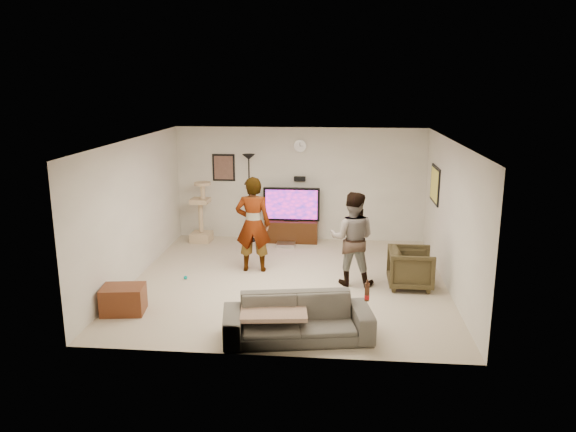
# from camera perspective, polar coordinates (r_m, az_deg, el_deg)

# --- Properties ---
(floor) EXTENTS (5.50, 5.50, 0.02)m
(floor) POSITION_cam_1_polar(r_m,az_deg,el_deg) (9.86, 0.06, -6.83)
(floor) COLOR tan
(floor) RESTS_ON ground
(ceiling) EXTENTS (5.50, 5.50, 0.02)m
(ceiling) POSITION_cam_1_polar(r_m,az_deg,el_deg) (9.27, 0.06, 7.90)
(ceiling) COLOR white
(ceiling) RESTS_ON wall_back
(wall_back) EXTENTS (5.50, 0.04, 2.50)m
(wall_back) POSITION_cam_1_polar(r_m,az_deg,el_deg) (12.17, 1.24, 3.32)
(wall_back) COLOR beige
(wall_back) RESTS_ON floor
(wall_front) EXTENTS (5.50, 0.04, 2.50)m
(wall_front) POSITION_cam_1_polar(r_m,az_deg,el_deg) (6.86, -2.04, -5.04)
(wall_front) COLOR beige
(wall_front) RESTS_ON floor
(wall_left) EXTENTS (0.04, 5.50, 2.50)m
(wall_left) POSITION_cam_1_polar(r_m,az_deg,el_deg) (10.11, -15.66, 0.64)
(wall_left) COLOR beige
(wall_left) RESTS_ON floor
(wall_right) EXTENTS (0.04, 5.50, 2.50)m
(wall_right) POSITION_cam_1_polar(r_m,az_deg,el_deg) (9.64, 16.56, -0.05)
(wall_right) COLOR beige
(wall_right) RESTS_ON floor
(wall_clock) EXTENTS (0.26, 0.04, 0.26)m
(wall_clock) POSITION_cam_1_polar(r_m,az_deg,el_deg) (12.01, 1.25, 7.29)
(wall_clock) COLOR white
(wall_clock) RESTS_ON wall_back
(wall_speaker) EXTENTS (0.25, 0.10, 0.10)m
(wall_speaker) POSITION_cam_1_polar(r_m,az_deg,el_deg) (12.09, 1.22, 3.88)
(wall_speaker) COLOR black
(wall_speaker) RESTS_ON wall_back
(picture_back) EXTENTS (0.42, 0.03, 0.52)m
(picture_back) POSITION_cam_1_polar(r_m,az_deg,el_deg) (12.33, -6.70, 5.02)
(picture_back) COLOR brown
(picture_back) RESTS_ON wall_back
(picture_right) EXTENTS (0.03, 0.78, 0.62)m
(picture_right) POSITION_cam_1_polar(r_m,az_deg,el_deg) (11.13, 15.00, 3.17)
(picture_right) COLOR #FEEC54
(picture_right) RESTS_ON wall_right
(tv_stand) EXTENTS (1.16, 0.45, 0.48)m
(tv_stand) POSITION_cam_1_polar(r_m,az_deg,el_deg) (12.17, 0.37, -1.55)
(tv_stand) COLOR #311809
(tv_stand) RESTS_ON floor
(console_box) EXTENTS (0.40, 0.30, 0.07)m
(console_box) POSITION_cam_1_polar(r_m,az_deg,el_deg) (11.86, -0.23, -3.00)
(console_box) COLOR #B8B8B8
(console_box) RESTS_ON floor
(tv) EXTENTS (1.23, 0.08, 0.73)m
(tv) POSITION_cam_1_polar(r_m,az_deg,el_deg) (12.02, 0.37, 1.24)
(tv) COLOR black
(tv) RESTS_ON tv_stand
(tv_screen) EXTENTS (1.13, 0.01, 0.64)m
(tv_screen) POSITION_cam_1_polar(r_m,az_deg,el_deg) (11.98, 0.35, 1.19)
(tv_screen) COLOR #D31B82
(tv_screen) RESTS_ON tv
(floor_lamp) EXTENTS (0.32, 0.32, 1.93)m
(floor_lamp) POSITION_cam_1_polar(r_m,az_deg,el_deg) (12.09, -4.03, 1.85)
(floor_lamp) COLOR black
(floor_lamp) RESTS_ON floor
(cat_tree) EXTENTS (0.45, 0.45, 1.35)m
(cat_tree) POSITION_cam_1_polar(r_m,az_deg,el_deg) (12.22, -9.07, 0.45)
(cat_tree) COLOR tan
(cat_tree) RESTS_ON floor
(person_left) EXTENTS (0.67, 0.46, 1.79)m
(person_left) POSITION_cam_1_polar(r_m,az_deg,el_deg) (10.16, -3.64, -0.87)
(person_left) COLOR #9D9BAD
(person_left) RESTS_ON floor
(person_right) EXTENTS (0.87, 0.72, 1.64)m
(person_right) POSITION_cam_1_polar(r_m,az_deg,el_deg) (9.55, 6.68, -2.35)
(person_right) COLOR teal
(person_right) RESTS_ON floor
(sofa) EXTENTS (2.14, 1.13, 0.59)m
(sofa) POSITION_cam_1_polar(r_m,az_deg,el_deg) (7.67, 0.99, -10.59)
(sofa) COLOR #514D45
(sofa) RESTS_ON floor
(throw_blanket) EXTENTS (0.98, 0.80, 0.06)m
(throw_blanket) POSITION_cam_1_polar(r_m,az_deg,el_deg) (7.66, -1.50, -9.78)
(throw_blanket) COLOR tan
(throw_blanket) RESTS_ON sofa
(beer_bottle) EXTENTS (0.06, 0.06, 0.25)m
(beer_bottle) POSITION_cam_1_polar(r_m,az_deg,el_deg) (7.50, 8.21, -7.82)
(beer_bottle) COLOR #442110
(beer_bottle) RESTS_ON sofa
(armchair) EXTENTS (0.77, 0.74, 0.69)m
(armchair) POSITION_cam_1_polar(r_m,az_deg,el_deg) (9.71, 12.62, -5.29)
(armchair) COLOR #3B321D
(armchair) RESTS_ON floor
(side_table) EXTENTS (0.69, 0.56, 0.42)m
(side_table) POSITION_cam_1_polar(r_m,az_deg,el_deg) (8.88, -16.72, -8.31)
(side_table) COLOR #562813
(side_table) RESTS_ON floor
(toy_ball) EXTENTS (0.07, 0.07, 0.07)m
(toy_ball) POSITION_cam_1_polar(r_m,az_deg,el_deg) (10.10, -10.60, -6.30)
(toy_ball) COLOR #009791
(toy_ball) RESTS_ON floor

